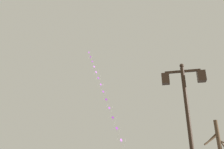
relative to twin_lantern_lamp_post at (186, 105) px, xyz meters
name	(u,v)px	position (x,y,z in m)	size (l,w,h in m)	color
twin_lantern_lamp_post	(186,105)	(0.00, 0.00, 0.00)	(1.56, 0.28, 5.10)	black
kite_train	(103,92)	(-9.16, 22.13, 7.46)	(10.20, 13.66, 21.47)	brown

